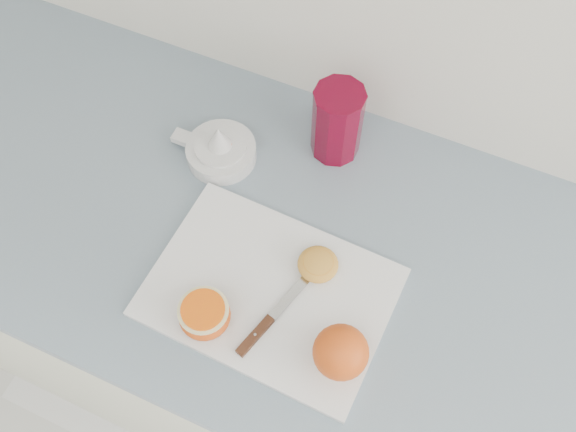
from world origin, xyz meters
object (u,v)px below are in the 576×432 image
Objects in this scene: half_orange at (205,315)px; citrus_juicer at (220,149)px; cutting_board at (270,292)px; counter at (268,321)px; red_tumbler at (337,124)px.

citrus_juicer is (-0.12, 0.28, -0.01)m from half_orange.
citrus_juicer reaches higher than cutting_board.
cutting_board is at bearing -46.93° from citrus_juicer.
cutting_board is 0.11m from half_orange.
counter is 0.47m from cutting_board.
half_orange is (-0.00, -0.18, 0.48)m from counter.
counter is 17.25× the size of red_tumbler.
citrus_juicer reaches higher than counter.
counter is 31.97× the size of half_orange.
cutting_board is 4.73× the size of half_orange.
half_orange is 0.54× the size of red_tumbler.
red_tumbler reaches higher than counter.
half_orange reaches higher than counter.
citrus_juicer is (-0.12, 0.10, 0.47)m from counter.
citrus_juicer is at bearing 141.17° from counter.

